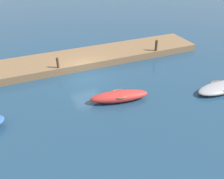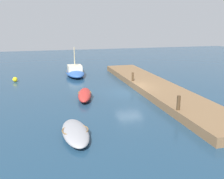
% 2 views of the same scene
% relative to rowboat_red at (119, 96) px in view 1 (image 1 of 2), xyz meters
% --- Properties ---
extents(ground_plane, '(84.00, 84.00, 0.00)m').
position_rel_rowboat_red_xyz_m(ground_plane, '(1.01, -4.65, -0.38)').
color(ground_plane, navy).
extents(dock_platform, '(24.40, 3.91, 0.65)m').
position_rel_rowboat_red_xyz_m(dock_platform, '(1.01, -7.37, -0.06)').
color(dock_platform, brown).
rests_on(dock_platform, ground_plane).
extents(rowboat_red, '(4.32, 1.92, 0.76)m').
position_rel_rowboat_red_xyz_m(rowboat_red, '(0.00, 0.00, 0.00)').
color(rowboat_red, '#B72D28').
rests_on(rowboat_red, ground_plane).
extents(rowboat_grey, '(4.23, 1.62, 0.57)m').
position_rel_rowboat_red_xyz_m(rowboat_grey, '(-7.66, 1.81, -0.09)').
color(rowboat_grey, '#939399').
rests_on(rowboat_grey, ground_plane).
extents(mooring_post_west, '(0.26, 0.26, 1.05)m').
position_rel_rowboat_red_xyz_m(mooring_post_west, '(-6.52, -5.66, 0.79)').
color(mooring_post_west, '#47331E').
rests_on(mooring_post_west, dock_platform).
extents(mooring_post_mid_west, '(0.21, 0.21, 0.91)m').
position_rel_rowboat_red_xyz_m(mooring_post_mid_west, '(3.11, -5.66, 0.72)').
color(mooring_post_mid_west, '#47331E').
rests_on(mooring_post_mid_west, dock_platform).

